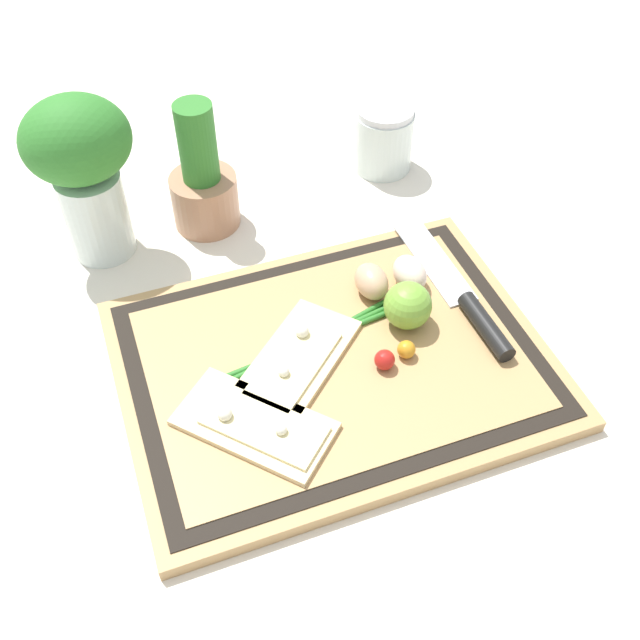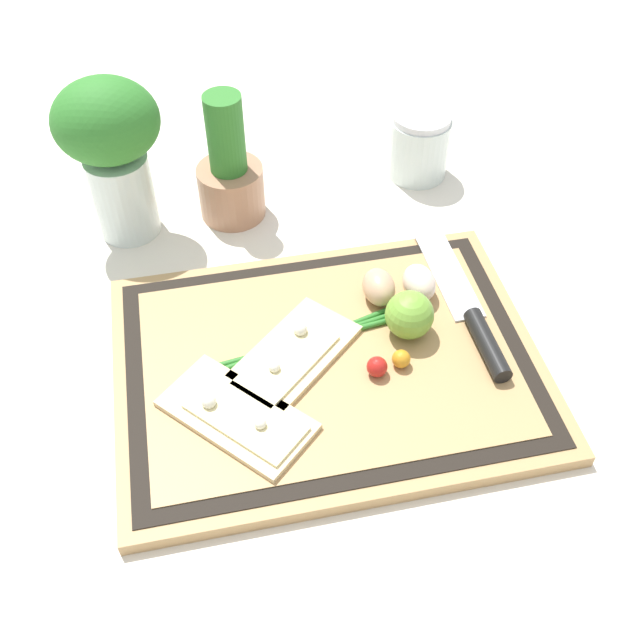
% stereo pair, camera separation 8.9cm
% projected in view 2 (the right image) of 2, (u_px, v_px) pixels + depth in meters
% --- Properties ---
extents(ground_plane, '(6.00, 6.00, 0.00)m').
position_uv_depth(ground_plane, '(328.00, 370.00, 0.88)').
color(ground_plane, silver).
extents(cutting_board, '(0.49, 0.37, 0.02)m').
position_uv_depth(cutting_board, '(328.00, 365.00, 0.88)').
color(cutting_board, tan).
rests_on(cutting_board, ground_plane).
extents(pizza_slice_near, '(0.18, 0.18, 0.02)m').
position_uv_depth(pizza_slice_near, '(238.00, 415.00, 0.81)').
color(pizza_slice_near, beige).
rests_on(pizza_slice_near, cutting_board).
extents(pizza_slice_far, '(0.18, 0.17, 0.02)m').
position_uv_depth(pizza_slice_far, '(291.00, 356.00, 0.87)').
color(pizza_slice_far, beige).
rests_on(pizza_slice_far, cutting_board).
extents(knife, '(0.04, 0.28, 0.02)m').
position_uv_depth(knife, '(473.00, 319.00, 0.90)').
color(knife, silver).
rests_on(knife, cutting_board).
extents(egg_brown, '(0.04, 0.06, 0.04)m').
position_uv_depth(egg_brown, '(379.00, 287.00, 0.92)').
color(egg_brown, tan).
rests_on(egg_brown, cutting_board).
extents(egg_pink, '(0.04, 0.06, 0.04)m').
position_uv_depth(egg_pink, '(419.00, 283.00, 0.93)').
color(egg_pink, beige).
rests_on(egg_pink, cutting_board).
extents(lime, '(0.06, 0.06, 0.06)m').
position_uv_depth(lime, '(409.00, 315.00, 0.88)').
color(lime, '#70A838').
rests_on(lime, cutting_board).
extents(cherry_tomato_red, '(0.02, 0.02, 0.02)m').
position_uv_depth(cherry_tomato_red, '(377.00, 367.00, 0.85)').
color(cherry_tomato_red, red).
rests_on(cherry_tomato_red, cutting_board).
extents(cherry_tomato_yellow, '(0.02, 0.02, 0.02)m').
position_uv_depth(cherry_tomato_yellow, '(401.00, 359.00, 0.85)').
color(cherry_tomato_yellow, orange).
rests_on(cherry_tomato_yellow, cutting_board).
extents(scallion_bunch, '(0.25, 0.08, 0.01)m').
position_uv_depth(scallion_bunch, '(307.00, 342.00, 0.88)').
color(scallion_bunch, '#2D7528').
rests_on(scallion_bunch, cutting_board).
extents(herb_pot, '(0.09, 0.09, 0.19)m').
position_uv_depth(herb_pot, '(230.00, 175.00, 1.04)').
color(herb_pot, '#AD7A5B').
rests_on(herb_pot, ground_plane).
extents(sauce_jar, '(0.09, 0.09, 0.10)m').
position_uv_depth(sauce_jar, '(419.00, 148.00, 1.12)').
color(sauce_jar, silver).
rests_on(sauce_jar, ground_plane).
extents(herb_glass, '(0.14, 0.12, 0.23)m').
position_uv_depth(herb_glass, '(112.00, 147.00, 0.96)').
color(herb_glass, silver).
rests_on(herb_glass, ground_plane).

